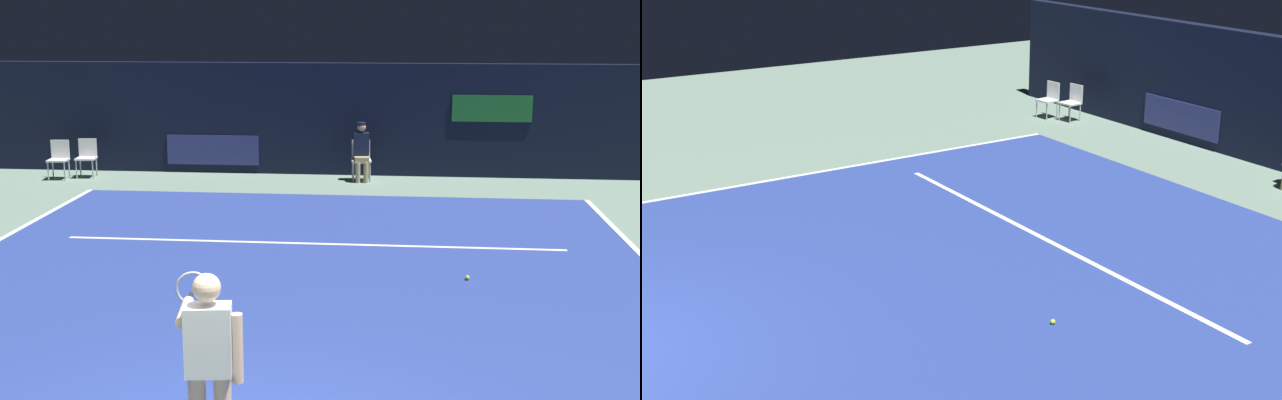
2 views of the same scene
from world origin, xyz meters
The scene contains 9 objects.
ground_plane centered at (0.00, 4.94, 0.00)m, with size 33.30×33.30×0.00m, color slate.
court_surface centered at (0.00, 4.94, 0.01)m, with size 10.45×11.89×0.01m, color navy.
line_service centered at (0.00, 7.02, 0.01)m, with size 8.15×0.10×0.01m, color white.
back_wall centered at (0.00, 13.36, 1.30)m, with size 17.30×0.33×2.60m.
tennis_player centered at (-0.02, -0.08, 0.99)m, with size 0.72×0.93×1.73m.
line_judge_on_chair centered at (0.53, 12.56, 0.69)m, with size 0.48×0.56×1.32m.
courtside_chair_near centered at (-6.37, 12.13, 0.50)m, with size 0.47×0.45×0.88m.
courtside_chair_far centered at (-5.82, 12.41, 0.50)m, with size 0.48×0.46×0.88m.
tennis_ball centered at (2.39, 5.34, 0.05)m, with size 0.07×0.07×0.07m, color #CCE033.
Camera 1 is at (1.43, -5.99, 3.61)m, focal length 46.76 mm.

